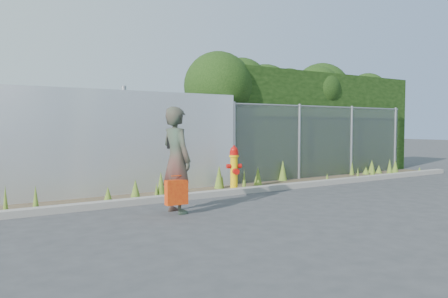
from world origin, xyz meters
TOP-DOWN VIEW (x-y plane):
  - ground at (0.00, 0.00)m, footprint 80.00×80.00m
  - curb at (0.00, 1.80)m, footprint 16.00×0.22m
  - weed_strip at (0.94, 2.44)m, footprint 16.00×1.28m
  - corrugated_fence at (-3.25, 3.01)m, footprint 8.50×0.21m
  - chainlink_fence at (4.25, 3.00)m, footprint 6.50×0.07m
  - hedge at (4.19, 3.99)m, footprint 7.97×2.14m
  - fire_hydrant at (0.50, 2.20)m, footprint 0.34×0.31m
  - woman at (-1.69, 0.73)m, footprint 0.50×0.69m
  - red_tote_bag at (-1.81, 0.50)m, footprint 0.36×0.13m
  - black_shoulder_bag at (-1.64, 0.87)m, footprint 0.27×0.11m

SIDE VIEW (x-z plane):
  - ground at x=0.00m, z-range 0.00..0.00m
  - curb at x=0.00m, z-range 0.00..0.12m
  - weed_strip at x=0.94m, z-range -0.15..0.40m
  - red_tote_bag at x=-1.81m, z-range 0.15..0.62m
  - fire_hydrant at x=0.50m, z-range -0.02..1.01m
  - woman at x=-1.69m, z-range 0.00..1.77m
  - chainlink_fence at x=4.25m, z-range 0.01..2.06m
  - corrugated_fence at x=-3.25m, z-range -0.05..2.25m
  - black_shoulder_bag at x=-1.64m, z-range 1.07..1.27m
  - hedge at x=4.19m, z-range 0.23..3.68m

